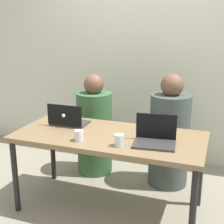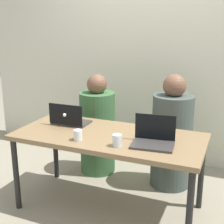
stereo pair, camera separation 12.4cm
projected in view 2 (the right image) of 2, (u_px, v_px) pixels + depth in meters
name	position (u px, v px, depth m)	size (l,w,h in m)	color
ground_plane	(109.00, 207.00, 2.85)	(12.00, 12.00, 0.00)	gray
back_wall	(152.00, 65.00, 3.68)	(4.50, 0.10, 2.30)	beige
desk	(109.00, 141.00, 2.67)	(1.61, 0.74, 0.71)	olive
person_on_left	(98.00, 129.00, 3.44)	(0.47, 0.47, 1.11)	#39643A
person_on_right	(172.00, 138.00, 3.13)	(0.49, 0.49, 1.16)	#424E48
laptop_back_left	(70.00, 120.00, 2.92)	(0.34, 0.24, 0.21)	#3B3A38
laptop_front_right	(153.00, 139.00, 2.43)	(0.35, 0.28, 0.22)	#383635
water_glass_left	(78.00, 136.00, 2.52)	(0.07, 0.07, 0.09)	white
water_glass_right	(117.00, 141.00, 2.40)	(0.07, 0.07, 0.09)	silver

